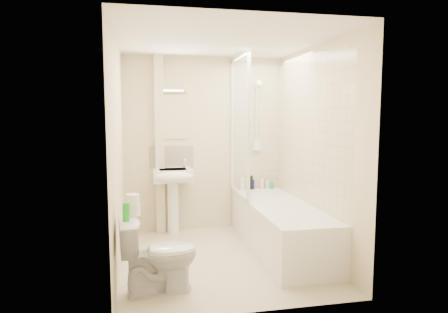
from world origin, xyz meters
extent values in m
plane|color=beige|center=(0.00, 0.00, 0.00)|extent=(2.50, 2.50, 0.00)
cube|color=beige|center=(0.00, 1.25, 1.20)|extent=(2.20, 0.02, 2.40)
cube|color=beige|center=(-1.10, 0.00, 1.20)|extent=(0.02, 2.50, 2.40)
cube|color=beige|center=(1.10, 0.00, 1.20)|extent=(0.02, 2.50, 2.40)
cube|color=white|center=(0.00, 0.00, 2.40)|extent=(2.20, 2.50, 0.02)
cube|color=beige|center=(0.75, 1.24, 1.42)|extent=(0.70, 0.01, 1.75)
cube|color=beige|center=(1.09, 0.18, 1.42)|extent=(0.01, 2.10, 1.75)
cube|color=beige|center=(-0.62, 1.19, 1.20)|extent=(0.12, 0.12, 2.40)
cube|color=beige|center=(-0.46, 1.24, 1.03)|extent=(0.60, 0.02, 0.30)
cube|color=white|center=(-0.46, 1.24, 1.58)|extent=(0.46, 0.01, 0.60)
cube|color=silver|center=(-0.46, 1.22, 1.95)|extent=(0.42, 0.07, 0.07)
cube|color=white|center=(0.75, 0.18, 0.28)|extent=(0.70, 2.10, 0.55)
cube|color=white|center=(0.75, 0.18, 0.49)|extent=(0.56, 1.96, 0.05)
cube|color=white|center=(0.40, 0.80, 1.45)|extent=(0.01, 0.90, 1.80)
cube|color=white|center=(0.40, 1.23, 1.45)|extent=(0.04, 0.04, 1.80)
cube|color=white|center=(0.40, 0.35, 1.45)|extent=(0.04, 0.04, 1.80)
cube|color=white|center=(0.40, 0.80, 2.33)|extent=(0.04, 0.90, 0.04)
cube|color=white|center=(0.40, 0.80, 0.57)|extent=(0.04, 0.90, 0.03)
cylinder|color=white|center=(0.75, 1.22, 1.55)|extent=(0.02, 0.02, 0.90)
cylinder|color=white|center=(0.75, 1.22, 1.10)|extent=(0.05, 0.05, 0.02)
cylinder|color=white|center=(0.75, 1.22, 2.00)|extent=(0.05, 0.05, 0.02)
cylinder|color=white|center=(0.75, 1.15, 2.03)|extent=(0.08, 0.11, 0.11)
cube|color=white|center=(0.75, 1.21, 1.17)|extent=(0.10, 0.05, 0.14)
cylinder|color=white|center=(0.73, 1.19, 1.60)|extent=(0.01, 0.13, 0.84)
cylinder|color=white|center=(-0.46, 1.08, 0.35)|extent=(0.15, 0.15, 0.70)
cube|color=white|center=(-0.46, 1.05, 0.80)|extent=(0.52, 0.40, 0.16)
ellipsoid|color=white|center=(-0.46, 0.88, 0.80)|extent=(0.52, 0.22, 0.16)
cube|color=silver|center=(-0.46, 1.05, 0.86)|extent=(0.36, 0.26, 0.04)
cylinder|color=white|center=(-0.63, 1.16, 0.93)|extent=(0.03, 0.03, 0.10)
cylinder|color=white|center=(-0.29, 1.16, 0.93)|extent=(0.03, 0.03, 0.10)
sphere|color=white|center=(-0.63, 1.16, 0.99)|extent=(0.04, 0.04, 0.04)
sphere|color=white|center=(-0.29, 1.16, 0.99)|extent=(0.04, 0.04, 0.04)
cylinder|color=black|center=(0.54, 1.16, 0.63)|extent=(0.05, 0.05, 0.16)
cylinder|color=white|center=(0.53, 1.16, 0.63)|extent=(0.06, 0.06, 0.16)
cylinder|color=black|center=(0.65, 1.16, 0.65)|extent=(0.06, 0.06, 0.19)
cylinder|color=#141457|center=(0.69, 1.16, 0.62)|extent=(0.05, 0.05, 0.13)
cylinder|color=beige|center=(0.82, 1.16, 0.62)|extent=(0.05, 0.05, 0.15)
cylinder|color=silver|center=(0.91, 1.16, 0.61)|extent=(0.06, 0.06, 0.12)
cylinder|color=green|center=(0.96, 1.16, 0.60)|extent=(0.07, 0.07, 0.09)
imported|color=white|center=(-0.72, -0.70, 0.35)|extent=(0.50, 0.75, 0.70)
cylinder|color=white|center=(-0.93, -0.61, 0.75)|extent=(0.11, 0.11, 0.11)
cylinder|color=white|center=(-0.94, -0.65, 0.86)|extent=(0.12, 0.12, 0.10)
cylinder|color=green|center=(-0.99, -0.80, 0.78)|extent=(0.06, 0.06, 0.16)
camera|label=1|loc=(-0.84, -4.26, 1.63)|focal=32.00mm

